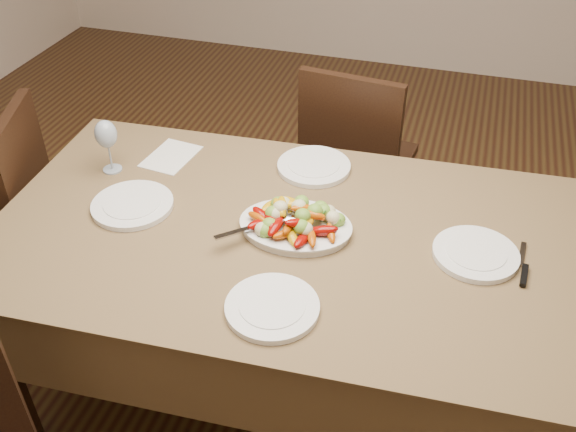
% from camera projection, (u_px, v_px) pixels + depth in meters
% --- Properties ---
extents(floor, '(6.00, 6.00, 0.00)m').
position_uv_depth(floor, '(233.00, 361.00, 2.53)').
color(floor, '#3C2512').
rests_on(floor, ground).
extents(dining_table, '(1.89, 1.14, 0.76)m').
position_uv_depth(dining_table, '(288.00, 319.00, 2.19)').
color(dining_table, brown).
rests_on(dining_table, ground).
extents(chair_far, '(0.47, 0.47, 0.95)m').
position_uv_depth(chair_far, '(360.00, 160.00, 2.83)').
color(chair_far, black).
rests_on(chair_far, ground).
extents(serving_platter, '(0.35, 0.27, 0.02)m').
position_uv_depth(serving_platter, '(296.00, 228.00, 1.96)').
color(serving_platter, white).
rests_on(serving_platter, dining_table).
extents(roasted_vegetables, '(0.28, 0.20, 0.09)m').
position_uv_depth(roasted_vegetables, '(296.00, 213.00, 1.93)').
color(roasted_vegetables, '#750602').
rests_on(roasted_vegetables, serving_platter).
extents(serving_spoon, '(0.25, 0.23, 0.03)m').
position_uv_depth(serving_spoon, '(272.00, 223.00, 1.92)').
color(serving_spoon, '#9EA0A8').
rests_on(serving_spoon, serving_platter).
extents(plate_left, '(0.26, 0.26, 0.02)m').
position_uv_depth(plate_left, '(133.00, 205.00, 2.06)').
color(plate_left, white).
rests_on(plate_left, dining_table).
extents(plate_right, '(0.25, 0.25, 0.02)m').
position_uv_depth(plate_right, '(476.00, 254.00, 1.87)').
color(plate_right, white).
rests_on(plate_right, dining_table).
extents(plate_far, '(0.26, 0.26, 0.02)m').
position_uv_depth(plate_far, '(314.00, 167.00, 2.24)').
color(plate_far, white).
rests_on(plate_far, dining_table).
extents(plate_near, '(0.25, 0.25, 0.02)m').
position_uv_depth(plate_near, '(272.00, 308.00, 1.69)').
color(plate_near, white).
rests_on(plate_near, dining_table).
extents(wine_glass, '(0.08, 0.08, 0.20)m').
position_uv_depth(wine_glass, '(108.00, 145.00, 2.18)').
color(wine_glass, '#8C99A5').
rests_on(wine_glass, dining_table).
extents(menu_card, '(0.17, 0.23, 0.00)m').
position_uv_depth(menu_card, '(171.00, 156.00, 2.31)').
color(menu_card, silver).
rests_on(menu_card, dining_table).
extents(table_knife, '(0.03, 0.20, 0.01)m').
position_uv_depth(table_knife, '(523.00, 266.00, 1.83)').
color(table_knife, '#9EA0A8').
rests_on(table_knife, dining_table).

